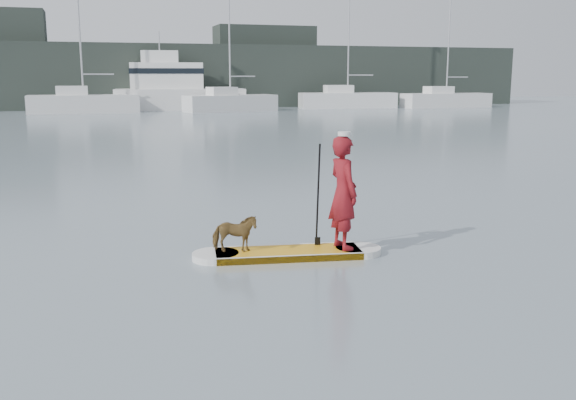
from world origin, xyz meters
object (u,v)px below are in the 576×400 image
object	(u,v)px
sailboat_f	(347,98)
sailboat_e	(230,102)
paddler	(343,193)
motor_yacht_a	(175,88)
sailboat_g	(445,98)
paddleboard	(288,253)
dog	(234,234)
sailboat_d	(83,102)

from	to	relation	value
sailboat_f	sailboat_e	bearing A→B (deg)	-162.27
sailboat_e	sailboat_f	world-z (taller)	sailboat_f
paddler	motor_yacht_a	world-z (taller)	motor_yacht_a
motor_yacht_a	sailboat_g	distance (m)	26.05
paddleboard	dog	distance (m)	1.00
dog	sailboat_d	xyz separation A→B (m)	(-2.71, 46.27, 0.49)
paddler	sailboat_g	distance (m)	54.34
sailboat_d	sailboat_e	world-z (taller)	sailboat_d
paddler	sailboat_g	xyz separation A→B (m)	(29.21, 45.82, -0.23)
sailboat_e	sailboat_f	size ratio (longest dim) A/B	0.85
paddleboard	sailboat_g	size ratio (longest dim) A/B	0.25
sailboat_f	motor_yacht_a	distance (m)	16.26
sailboat_e	sailboat_g	size ratio (longest dim) A/B	0.89
paddler	sailboat_d	distance (m)	46.78
dog	sailboat_e	bearing A→B (deg)	3.62
sailboat_g	paddler	bearing A→B (deg)	-123.51
paddleboard	sailboat_f	xyz separation A→B (m)	(20.50, 47.39, 0.86)
paddleboard	sailboat_d	distance (m)	46.56
sailboat_e	sailboat_g	xyz separation A→B (m)	(21.57, 0.55, 0.03)
sailboat_e	sailboat_f	distance (m)	12.12
paddler	sailboat_f	bearing A→B (deg)	-28.46
sailboat_d	sailboat_g	bearing A→B (deg)	-1.91
sailboat_d	sailboat_g	distance (m)	33.79
sailboat_e	motor_yacht_a	xyz separation A→B (m)	(-4.26, 3.73, 1.12)
dog	paddler	bearing A→B (deg)	-83.14
sailboat_e	paddleboard	bearing A→B (deg)	-112.69
paddleboard	dog	world-z (taller)	dog
motor_yacht_a	sailboat_g	world-z (taller)	sailboat_g
dog	sailboat_e	xyz separation A→B (m)	(9.51, 44.99, 0.39)
motor_yacht_a	paddler	bearing A→B (deg)	-86.88
dog	motor_yacht_a	xyz separation A→B (m)	(5.25, 48.72, 1.50)
paddler	sailboat_e	xyz separation A→B (m)	(7.64, 45.27, -0.27)
paddler	dog	size ratio (longest dim) A/B	2.55
sailboat_e	motor_yacht_a	distance (m)	5.78
sailboat_d	sailboat_e	size ratio (longest dim) A/B	1.13
dog	sailboat_f	world-z (taller)	sailboat_f
dog	sailboat_g	xyz separation A→B (m)	(31.08, 45.54, 0.42)
sailboat_d	sailboat_e	distance (m)	12.28
sailboat_g	paddleboard	bearing A→B (deg)	-124.43
paddler	dog	bearing A→B (deg)	75.20
paddler	sailboat_f	size ratio (longest dim) A/B	0.14
motor_yacht_a	sailboat_g	xyz separation A→B (m)	(25.83, -3.19, -1.08)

